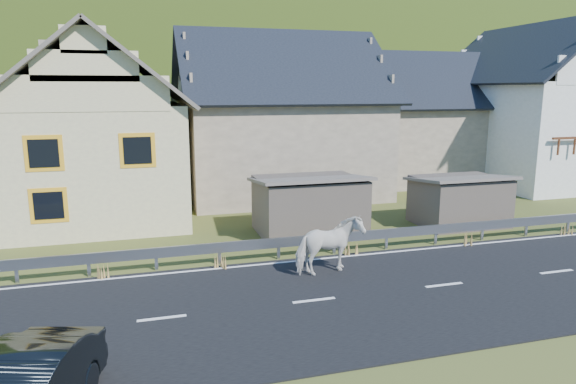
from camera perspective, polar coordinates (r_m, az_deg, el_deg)
name	(u,v)px	position (r m, az deg, el deg)	size (l,w,h in m)	color
ground	(444,286)	(15.85, 16.93, -9.99)	(160.00, 160.00, 0.00)	#353E19
road	(444,286)	(15.84, 16.94, -9.92)	(60.00, 7.00, 0.04)	black
lane_markings	(444,285)	(15.83, 16.94, -9.84)	(60.00, 6.60, 0.01)	silver
guardrail	(387,234)	(18.69, 10.92, -4.60)	(28.10, 0.09, 0.75)	#93969B
shed_left	(309,206)	(20.32, 2.34, -1.54)	(4.30, 3.30, 2.40)	brown
shed_right	(459,201)	(22.78, 18.47, -0.97)	(3.80, 2.90, 2.20)	brown
house_cream	(99,118)	(24.39, -20.29, 7.67)	(7.80, 9.80, 8.30)	beige
house_stone_a	(278,108)	(28.26, -1.14, 9.34)	(10.80, 9.80, 8.90)	tan
house_stone_b	(422,111)	(34.03, 14.64, 8.66)	(9.80, 8.80, 8.10)	tan
house_white	(536,99)	(35.11, 25.84, 9.33)	(8.80, 10.80, 9.70)	white
mountain	(179,159)	(194.45, -11.99, 3.57)	(440.00, 280.00, 260.00)	#1C390E
horse	(329,246)	(15.85, 4.62, -5.95)	(2.10, 0.96, 1.78)	silver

